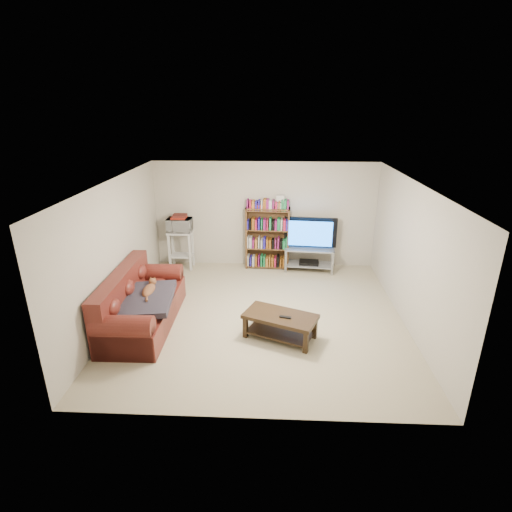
# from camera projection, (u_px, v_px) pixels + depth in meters

# --- Properties ---
(floor) EXTENTS (5.00, 5.00, 0.00)m
(floor) POSITION_uv_depth(u_px,v_px,m) (261.00, 316.00, 7.17)
(floor) COLOR #C3B691
(floor) RESTS_ON ground
(ceiling) EXTENTS (5.00, 5.00, 0.00)m
(ceiling) POSITION_uv_depth(u_px,v_px,m) (261.00, 183.00, 6.31)
(ceiling) COLOR white
(ceiling) RESTS_ON ground
(wall_back) EXTENTS (5.00, 0.00, 5.00)m
(wall_back) POSITION_uv_depth(u_px,v_px,m) (265.00, 215.00, 9.07)
(wall_back) COLOR beige
(wall_back) RESTS_ON ground
(wall_front) EXTENTS (5.00, 0.00, 5.00)m
(wall_front) POSITION_uv_depth(u_px,v_px,m) (253.00, 333.00, 4.41)
(wall_front) COLOR beige
(wall_front) RESTS_ON ground
(wall_left) EXTENTS (0.00, 5.00, 5.00)m
(wall_left) POSITION_uv_depth(u_px,v_px,m) (116.00, 251.00, 6.85)
(wall_left) COLOR beige
(wall_left) RESTS_ON ground
(wall_right) EXTENTS (0.00, 5.00, 5.00)m
(wall_right) POSITION_uv_depth(u_px,v_px,m) (411.00, 256.00, 6.63)
(wall_right) COLOR beige
(wall_right) RESTS_ON ground
(sofa) EXTENTS (0.99, 2.24, 0.95)m
(sofa) POSITION_uv_depth(u_px,v_px,m) (139.00, 307.00, 6.80)
(sofa) COLOR maroon
(sofa) RESTS_ON floor
(blanket) EXTENTS (0.96, 1.19, 0.19)m
(blanket) POSITION_uv_depth(u_px,v_px,m) (146.00, 299.00, 6.57)
(blanket) COLOR #2F2B36
(blanket) RESTS_ON sofa
(cat) EXTENTS (0.25, 0.61, 0.18)m
(cat) POSITION_uv_depth(u_px,v_px,m) (149.00, 290.00, 6.74)
(cat) COLOR brown
(cat) RESTS_ON sofa
(coffee_table) EXTENTS (1.28, 0.97, 0.42)m
(coffee_table) POSITION_uv_depth(u_px,v_px,m) (280.00, 322.00, 6.41)
(coffee_table) COLOR black
(coffee_table) RESTS_ON floor
(remote) EXTENTS (0.19, 0.10, 0.02)m
(remote) POSITION_uv_depth(u_px,v_px,m) (285.00, 317.00, 6.28)
(remote) COLOR black
(remote) RESTS_ON coffee_table
(tv_stand) EXTENTS (1.13, 0.58, 0.54)m
(tv_stand) POSITION_uv_depth(u_px,v_px,m) (309.00, 255.00, 9.01)
(tv_stand) COLOR #999EA3
(tv_stand) RESTS_ON floor
(television) EXTENTS (1.18, 0.26, 0.67)m
(television) POSITION_uv_depth(u_px,v_px,m) (310.00, 233.00, 8.83)
(television) COLOR black
(television) RESTS_ON tv_stand
(dvd_player) EXTENTS (0.46, 0.34, 0.06)m
(dvd_player) POSITION_uv_depth(u_px,v_px,m) (309.00, 262.00, 9.07)
(dvd_player) COLOR black
(dvd_player) RESTS_ON tv_stand
(bookshelf) EXTENTS (1.00, 0.36, 1.42)m
(bookshelf) POSITION_uv_depth(u_px,v_px,m) (267.00, 237.00, 9.05)
(bookshelf) COLOR #51351C
(bookshelf) RESTS_ON floor
(shelf_clutter) EXTENTS (0.73, 0.23, 0.28)m
(shelf_clutter) POSITION_uv_depth(u_px,v_px,m) (272.00, 203.00, 8.77)
(shelf_clutter) COLOR silver
(shelf_clutter) RESTS_ON bookshelf
(microwave_stand) EXTENTS (0.55, 0.40, 0.88)m
(microwave_stand) POSITION_uv_depth(u_px,v_px,m) (181.00, 245.00, 9.10)
(microwave_stand) COLOR silver
(microwave_stand) RESTS_ON floor
(microwave) EXTENTS (0.54, 0.37, 0.30)m
(microwave) POSITION_uv_depth(u_px,v_px,m) (180.00, 225.00, 8.94)
(microwave) COLOR silver
(microwave) RESTS_ON microwave_stand
(game_boxes) EXTENTS (0.32, 0.28, 0.05)m
(game_boxes) POSITION_uv_depth(u_px,v_px,m) (179.00, 217.00, 8.87)
(game_boxes) COLOR maroon
(game_boxes) RESTS_ON microwave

